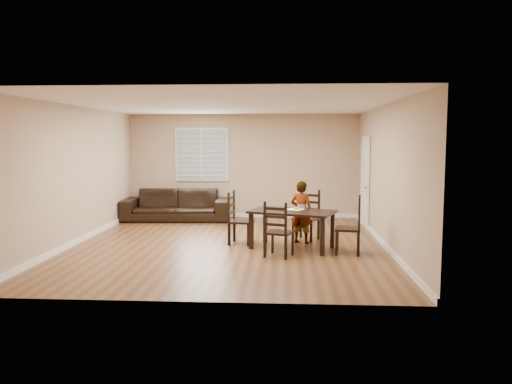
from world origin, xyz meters
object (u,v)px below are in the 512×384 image
(chair_right, at_px, (355,228))
(sofa, at_px, (176,205))
(dining_table, at_px, (292,215))
(chair_far, at_px, (277,232))
(donut, at_px, (296,208))
(child, at_px, (301,212))
(chair_near, at_px, (309,217))
(chair_left, at_px, (235,220))

(chair_right, distance_m, sofa, 5.33)
(dining_table, bearing_deg, chair_far, -90.07)
(chair_right, relative_size, sofa, 0.39)
(donut, bearing_deg, child, 73.11)
(child, distance_m, donut, 0.40)
(dining_table, relative_size, child, 1.40)
(dining_table, relative_size, sofa, 0.65)
(sofa, bearing_deg, dining_table, -50.25)
(dining_table, height_order, sofa, sofa)
(chair_near, xyz_separation_m, chair_right, (0.77, -1.30, 0.01))
(chair_far, relative_size, chair_right, 0.95)
(chair_right, relative_size, child, 0.84)
(dining_table, relative_size, donut, 17.12)
(chair_near, bearing_deg, chair_right, -32.68)
(sofa, bearing_deg, chair_far, -59.13)
(dining_table, height_order, chair_left, chair_left)
(chair_far, xyz_separation_m, chair_left, (-0.84, 1.14, 0.02))
(chair_near, distance_m, chair_far, 1.80)
(chair_far, distance_m, chair_right, 1.45)
(chair_right, bearing_deg, chair_far, -65.63)
(child, relative_size, sofa, 0.46)
(chair_left, distance_m, chair_right, 2.35)
(child, xyz_separation_m, donut, (-0.11, -0.37, 0.12))
(chair_left, height_order, chair_right, chair_right)
(chair_far, distance_m, sofa, 4.70)
(chair_far, height_order, child, child)
(dining_table, distance_m, chair_near, 1.00)
(chair_left, distance_m, donut, 1.24)
(dining_table, distance_m, chair_far, 0.84)
(chair_left, relative_size, sofa, 0.39)
(chair_right, bearing_deg, chair_near, -140.79)
(dining_table, bearing_deg, sofa, 152.39)
(chair_far, xyz_separation_m, child, (0.47, 1.29, 0.17))
(chair_near, height_order, child, child)
(chair_left, distance_m, sofa, 3.29)
(chair_far, bearing_deg, chair_right, -143.94)
(chair_left, height_order, sofa, chair_left)
(dining_table, bearing_deg, chair_right, 1.19)
(chair_far, distance_m, child, 1.38)
(chair_far, xyz_separation_m, chair_right, (1.39, 0.40, 0.03))
(chair_near, xyz_separation_m, donut, (-0.27, -0.77, 0.28))
(chair_near, xyz_separation_m, sofa, (-3.24, 2.22, -0.07))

